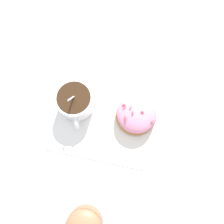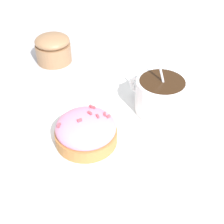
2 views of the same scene
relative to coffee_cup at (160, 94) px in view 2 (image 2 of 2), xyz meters
The scene contains 5 objects.
ground_plane 0.09m from the coffee_cup, behind, with size 3.00×3.00×0.00m, color #B2B2B7.
paper_napkin 0.09m from the coffee_cup, behind, with size 0.29×0.28×0.00m.
coffee_cup is the anchor object (origin of this frame).
frosted_pastry 0.15m from the coffee_cup, behind, with size 0.10×0.10×0.05m.
sugar_bowl 0.28m from the coffee_cup, 102.12° to the left, with size 0.08×0.08×0.06m.
Camera 2 is at (-0.26, -0.30, 0.36)m, focal length 50.00 mm.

